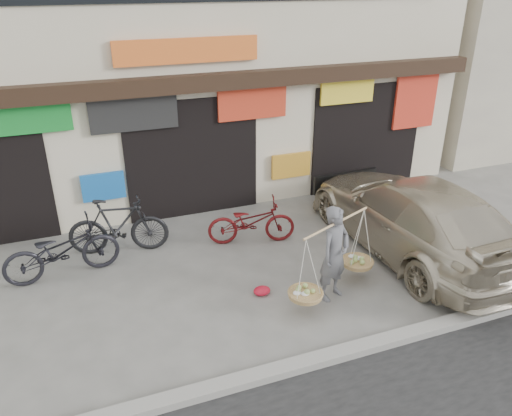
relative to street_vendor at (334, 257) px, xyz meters
name	(u,v)px	position (x,y,z in m)	size (l,w,h in m)	color
ground	(246,294)	(-1.39, 0.59, -0.79)	(70.00, 70.00, 0.00)	slate
kerb	(293,367)	(-1.39, -1.41, -0.73)	(70.00, 0.25, 0.12)	gray
shophouse_block	(160,45)	(-1.39, 7.01, 2.65)	(14.00, 6.32, 7.00)	beige
street_vendor	(334,257)	(0.00, 0.00, 0.00)	(1.87, 1.12, 1.71)	slate
bike_0	(62,250)	(-4.34, 2.33, -0.25)	(0.72, 2.06, 1.08)	black
bike_1	(118,226)	(-3.26, 2.87, -0.21)	(0.55, 1.96, 1.18)	black
bike_2	(251,222)	(-0.64, 2.31, -0.32)	(0.63, 1.80, 0.95)	#570E10
suv	(412,215)	(2.26, 0.94, -0.03)	(2.28, 5.31, 1.53)	beige
red_bag	(262,291)	(-1.12, 0.48, -0.72)	(0.31, 0.25, 0.14)	red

